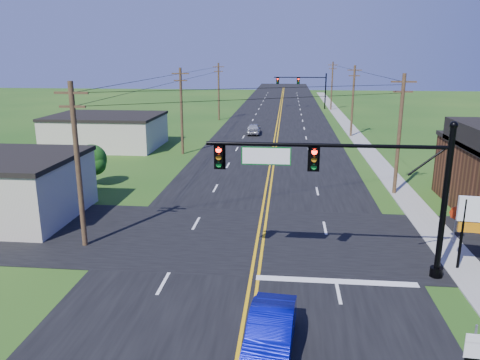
# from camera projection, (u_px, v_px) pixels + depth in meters

# --- Properties ---
(road_main) EXTENTS (16.00, 220.00, 0.04)m
(road_main) POSITION_uv_depth(u_px,v_px,m) (275.00, 133.00, 63.56)
(road_main) COLOR black
(road_main) RESTS_ON ground
(road_cross) EXTENTS (70.00, 10.00, 0.04)m
(road_cross) POSITION_uv_depth(u_px,v_px,m) (258.00, 238.00, 27.05)
(road_cross) COLOR black
(road_cross) RESTS_ON ground
(sidewalk) EXTENTS (2.00, 160.00, 0.08)m
(sidewalk) POSITION_uv_depth(u_px,v_px,m) (366.00, 148.00, 52.93)
(sidewalk) COLOR gray
(sidewalk) RESTS_ON ground
(signal_mast_main) EXTENTS (11.30, 0.60, 7.48)m
(signal_mast_main) POSITION_uv_depth(u_px,v_px,m) (347.00, 179.00, 21.56)
(signal_mast_main) COLOR black
(signal_mast_main) RESTS_ON ground
(signal_mast_far) EXTENTS (10.98, 0.60, 7.48)m
(signal_mast_far) POSITION_uv_depth(u_px,v_px,m) (303.00, 85.00, 90.77)
(signal_mast_far) COLOR black
(signal_mast_far) RESTS_ON ground
(cream_bldg_far) EXTENTS (12.20, 9.20, 3.70)m
(cream_bldg_far) POSITION_uv_depth(u_px,v_px,m) (106.00, 131.00, 53.39)
(cream_bldg_far) COLOR beige
(cream_bldg_far) RESTS_ON ground
(utility_pole_left_a) EXTENTS (1.80, 0.28, 9.00)m
(utility_pole_left_a) POSITION_uv_depth(u_px,v_px,m) (78.00, 163.00, 24.83)
(utility_pole_left_a) COLOR #3A261A
(utility_pole_left_a) RESTS_ON ground
(utility_pole_left_b) EXTENTS (1.80, 0.28, 9.00)m
(utility_pole_left_b) POSITION_uv_depth(u_px,v_px,m) (181.00, 110.00, 48.85)
(utility_pole_left_b) COLOR #3A261A
(utility_pole_left_b) RESTS_ON ground
(utility_pole_left_c) EXTENTS (1.80, 0.28, 9.00)m
(utility_pole_left_c) POSITION_uv_depth(u_px,v_px,m) (219.00, 90.00, 74.79)
(utility_pole_left_c) COLOR #3A261A
(utility_pole_left_c) RESTS_ON ground
(utility_pole_right_a) EXTENTS (1.80, 0.28, 9.00)m
(utility_pole_right_a) POSITION_uv_depth(u_px,v_px,m) (399.00, 133.00, 34.48)
(utility_pole_right_a) COLOR #3A261A
(utility_pole_right_a) RESTS_ON ground
(utility_pole_right_b) EXTENTS (1.80, 0.28, 9.00)m
(utility_pole_right_b) POSITION_uv_depth(u_px,v_px,m) (353.00, 100.00, 59.46)
(utility_pole_right_b) COLOR #3A261A
(utility_pole_right_b) RESTS_ON ground
(utility_pole_right_c) EXTENTS (1.80, 0.28, 9.00)m
(utility_pole_right_c) POSITION_uv_depth(u_px,v_px,m) (332.00, 85.00, 88.29)
(utility_pole_right_c) COLOR #3A261A
(utility_pole_right_c) RESTS_ON ground
(tree_right_back) EXTENTS (3.00, 3.00, 4.10)m
(tree_right_back) POSITION_uv_depth(u_px,v_px,m) (464.00, 152.00, 38.28)
(tree_right_back) COLOR #3A261A
(tree_right_back) RESTS_ON ground
(tree_left) EXTENTS (2.40, 2.40, 3.37)m
(tree_left) POSITION_uv_depth(u_px,v_px,m) (92.00, 159.00, 37.46)
(tree_left) COLOR #3A261A
(tree_left) RESTS_ON ground
(blue_car) EXTENTS (1.92, 4.64, 1.50)m
(blue_car) POSITION_uv_depth(u_px,v_px,m) (270.00, 333.00, 16.57)
(blue_car) COLOR #060A94
(blue_car) RESTS_ON ground
(distant_car) EXTENTS (1.76, 4.26, 1.45)m
(distant_car) POSITION_uv_depth(u_px,v_px,m) (254.00, 129.00, 62.10)
(distant_car) COLOR #ADAEB2
(distant_car) RESTS_ON ground
(route_sign) EXTENTS (0.57, 0.10, 2.26)m
(route_sign) POSITION_uv_depth(u_px,v_px,m) (473.00, 352.00, 14.59)
(route_sign) COLOR slate
(route_sign) RESTS_ON ground
(stop_sign) EXTENTS (0.80, 0.14, 2.26)m
(stop_sign) POSITION_uv_depth(u_px,v_px,m) (456.00, 217.00, 25.78)
(stop_sign) COLOR slate
(stop_sign) RESTS_ON ground
(pylon_sign) EXTENTS (1.84, 0.46, 3.75)m
(pylon_sign) POSITION_uv_depth(u_px,v_px,m) (477.00, 217.00, 22.42)
(pylon_sign) COLOR black
(pylon_sign) RESTS_ON ground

